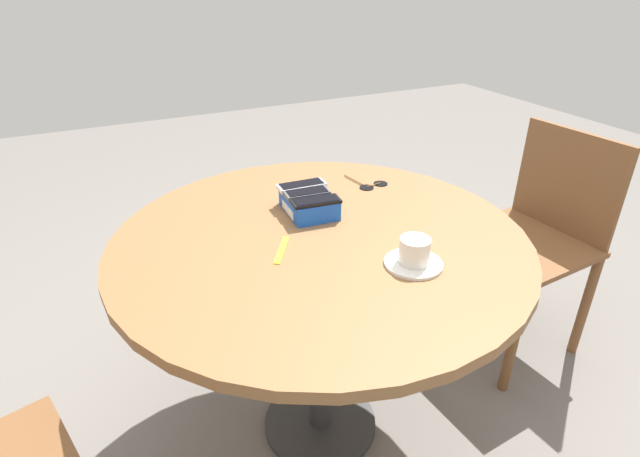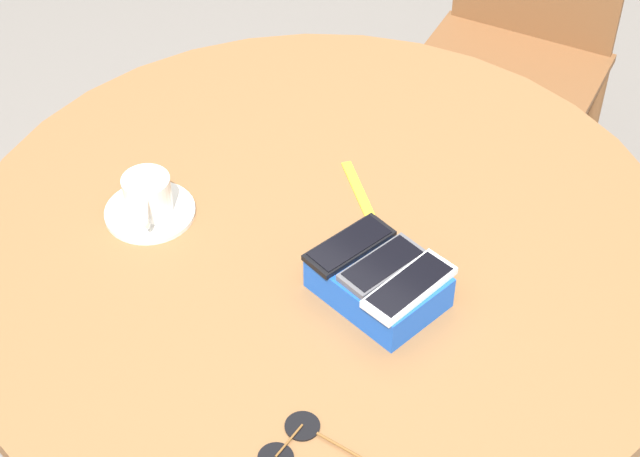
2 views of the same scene
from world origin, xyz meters
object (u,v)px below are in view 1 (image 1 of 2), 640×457
object	(u,v)px
round_table	(320,262)
chair_far_side	(531,238)
phone_box	(309,203)
phone_black	(316,201)
saucer	(413,263)
phone_gray	(307,193)
lanyard_strap	(282,250)
phone_white	(301,185)
coffee_cup	(415,250)
sunglasses	(372,185)

from	to	relation	value
round_table	chair_far_side	bearing A→B (deg)	94.39
phone_box	phone_black	xyz separation A→B (m)	(0.06, -0.00, 0.03)
saucer	chair_far_side	xyz separation A→B (m)	(-0.30, 0.78, -0.27)
phone_box	phone_gray	distance (m)	0.03
lanyard_strap	phone_gray	bearing A→B (deg)	138.89
phone_gray	phone_black	bearing A→B (deg)	-0.50
round_table	phone_gray	world-z (taller)	phone_gray
round_table	phone_white	distance (m)	0.25
coffee_cup	chair_far_side	world-z (taller)	chair_far_side
saucer	chair_far_side	distance (m)	0.89
coffee_cup	chair_far_side	bearing A→B (deg)	111.11
round_table	phone_white	bearing A→B (deg)	169.91
phone_box	saucer	xyz separation A→B (m)	(0.38, 0.11, -0.02)
sunglasses	coffee_cup	bearing A→B (deg)	-19.18
phone_box	sunglasses	size ratio (longest dim) A/B	1.30
phone_white	chair_far_side	bearing A→B (deg)	81.80
phone_black	sunglasses	bearing A→B (deg)	118.25
coffee_cup	sunglasses	distance (m)	0.49
phone_black	lanyard_strap	size ratio (longest dim) A/B	1.05
lanyard_strap	sunglasses	distance (m)	0.50
phone_gray	phone_black	size ratio (longest dim) A/B	0.94
round_table	lanyard_strap	bearing A→B (deg)	-76.48
phone_gray	phone_white	bearing A→B (deg)	172.90
chair_far_side	phone_box	bearing A→B (deg)	-94.57
phone_box	chair_far_side	world-z (taller)	chair_far_side
saucer	round_table	bearing A→B (deg)	-149.41
round_table	lanyard_strap	xyz separation A→B (m)	(0.03, -0.12, 0.09)
phone_black	saucer	size ratio (longest dim) A/B	1.00
phone_box	phone_white	xyz separation A→B (m)	(-0.06, 0.00, 0.03)
round_table	phone_white	world-z (taller)	phone_white
phone_white	coffee_cup	xyz separation A→B (m)	(0.43, 0.10, -0.02)
saucer	sunglasses	world-z (taller)	saucer
phone_box	phone_black	size ratio (longest dim) A/B	1.31
phone_white	chair_far_side	size ratio (longest dim) A/B	0.17
sunglasses	round_table	bearing A→B (deg)	-52.66
phone_box	phone_white	world-z (taller)	phone_white
sunglasses	lanyard_strap	bearing A→B (deg)	-58.59
saucer	lanyard_strap	size ratio (longest dim) A/B	1.05
chair_far_side	lanyard_strap	bearing A→B (deg)	-84.52
phone_gray	saucer	distance (m)	0.40
round_table	sunglasses	bearing A→B (deg)	127.34
coffee_cup	sunglasses	bearing A→B (deg)	160.82
phone_gray	sunglasses	bearing A→B (deg)	107.26
sunglasses	chair_far_side	size ratio (longest dim) A/B	0.17
round_table	saucer	xyz separation A→B (m)	(0.23, 0.14, 0.09)
saucer	coffee_cup	world-z (taller)	coffee_cup
saucer	sunglasses	distance (m)	0.49
coffee_cup	chair_far_side	xyz separation A→B (m)	(-0.30, 0.78, -0.31)
saucer	phone_white	bearing A→B (deg)	-166.65
round_table	coffee_cup	bearing A→B (deg)	31.06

